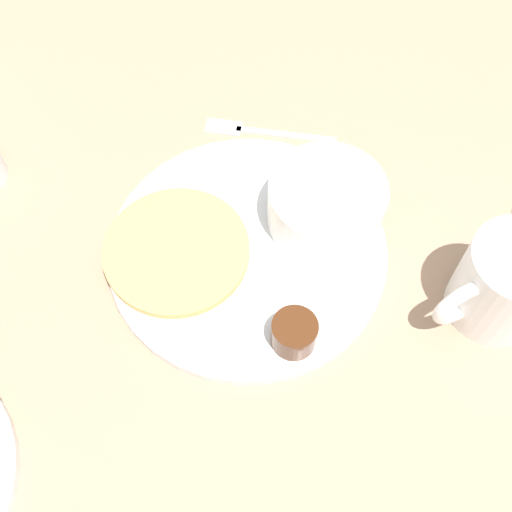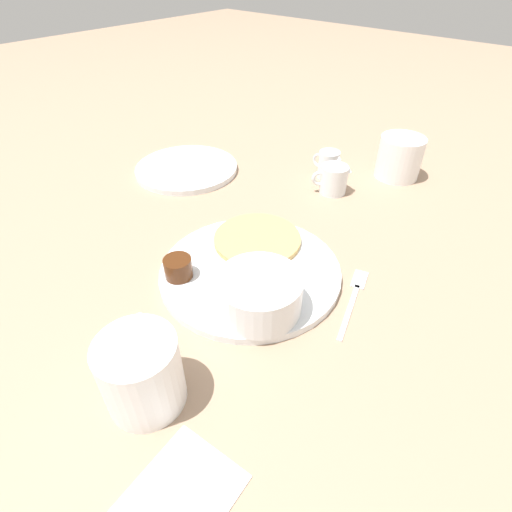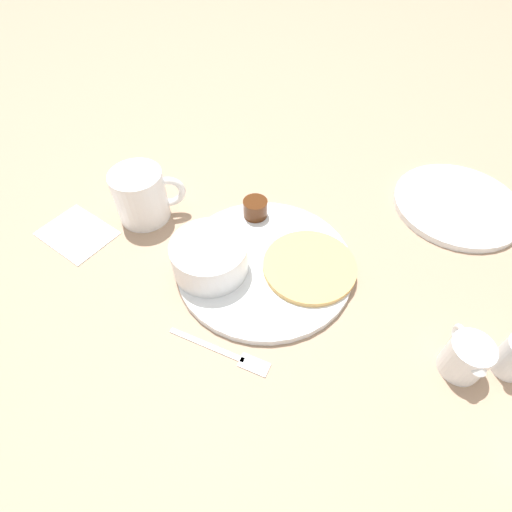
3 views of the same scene
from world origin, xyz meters
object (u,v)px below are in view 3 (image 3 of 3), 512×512
object	(u,v)px
bowl	(210,256)
coffee_mug	(142,196)
fork	(230,355)
plate	(265,265)
creamer_pitcher_near	(466,357)

from	to	relation	value
bowl	coffee_mug	world-z (taller)	coffee_mug
bowl	fork	size ratio (longest dim) A/B	0.79
fork	bowl	bearing A→B (deg)	-34.06
coffee_mug	bowl	bearing A→B (deg)	175.78
bowl	coffee_mug	bearing A→B (deg)	-4.22
plate	creamer_pitcher_near	xyz separation A→B (m)	(-0.30, -0.04, 0.02)
plate	fork	size ratio (longest dim) A/B	1.91
fork	plate	bearing A→B (deg)	-65.61
plate	fork	xyz separation A→B (m)	(-0.07, 0.14, -0.00)
plate	creamer_pitcher_near	size ratio (longest dim) A/B	4.38
coffee_mug	fork	distance (m)	0.31
coffee_mug	fork	bearing A→B (deg)	162.48
creamer_pitcher_near	fork	xyz separation A→B (m)	(0.23, 0.19, -0.03)
bowl	creamer_pitcher_near	size ratio (longest dim) A/B	1.82
plate	fork	world-z (taller)	plate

